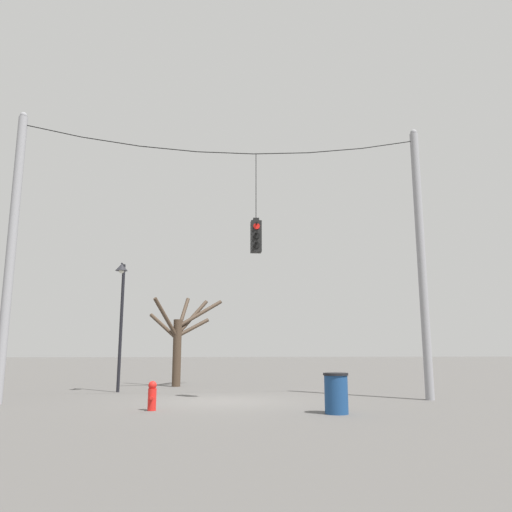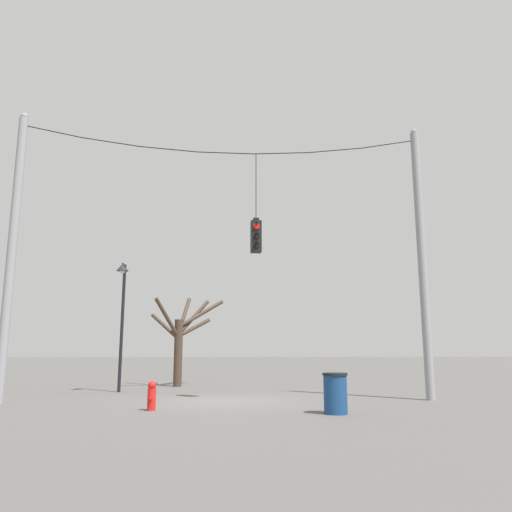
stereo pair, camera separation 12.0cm
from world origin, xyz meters
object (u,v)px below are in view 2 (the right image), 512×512
Objects in this scene: bare_tree at (181,337)px; trash_bin at (335,393)px; utility_pole_right at (422,258)px; fire_hydrant at (152,395)px; traffic_light_over_intersection at (256,236)px; utility_pole_left at (12,251)px; street_lamp at (122,297)px.

bare_tree is 11.11m from trash_bin.
fire_hydrant is at bearing -166.89° from utility_pole_right.
utility_pole_right reaches higher than traffic_light_over_intersection.
utility_pole_left is 7.59m from traffic_light_over_intersection.
street_lamp is 6.82m from fire_hydrant.
traffic_light_over_intersection reaches higher than street_lamp.
utility_pole_left is at bearing 156.96° from fire_hydrant.
utility_pole_left is 1.00× the size of utility_pole_right.
utility_pole_right is 11.05m from street_lamp.
traffic_light_over_intersection is 4.47× the size of fire_hydrant.
bare_tree is at bearing 56.45° from street_lamp.
utility_pole_right is 12.12× the size of fire_hydrant.
fire_hydrant is at bearing -71.88° from street_lamp.
utility_pole_left and utility_pole_right have the same top height.
bare_tree is at bearing 111.25° from traffic_light_over_intersection.
utility_pole_right is 6.39m from trash_bin.
traffic_light_over_intersection is (-5.53, 0.00, 0.64)m from utility_pole_right.
trash_bin is at bearing -46.69° from street_lamp.
utility_pole_left is at bearing -126.11° from street_lamp.
utility_pole_left reaches higher than trash_bin.
fire_hydrant is at bearing -146.07° from traffic_light_over_intersection.
utility_pole_right is at bearing -20.05° from street_lamp.
utility_pole_left reaches higher than street_lamp.
utility_pole_left is 10.58m from trash_bin.
fire_hydrant is 4.77m from trash_bin.
street_lamp is at bearing 159.95° from utility_pole_right.
utility_pole_left reaches higher than fire_hydrant.
utility_pole_right is at bearing 0.00° from utility_pole_left.
bare_tree is (2.11, 3.18, -1.41)m from street_lamp.
trash_bin is (6.50, -6.90, -3.04)m from street_lamp.
trash_bin is at bearing -140.82° from utility_pole_right.
street_lamp is at bearing 141.88° from traffic_light_over_intersection.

